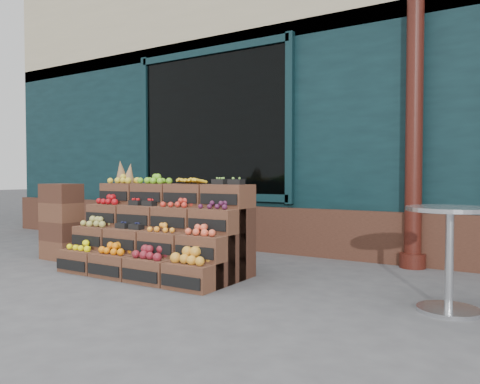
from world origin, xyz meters
The scene contains 6 objects.
ground centered at (0.00, 0.00, 0.00)m, with size 60.00×60.00×0.00m, color #49494C.
shop_facade centered at (0.00, 5.11, 2.40)m, with size 12.00×6.24×4.80m.
crate_display centered at (-1.01, 0.39, 0.37)m, with size 1.91×0.94×1.19m.
spare_crates centered at (-2.54, 0.36, 0.46)m, with size 0.47×0.33×0.92m.
bistro_table centered at (1.79, 0.44, 0.49)m, with size 0.62×0.62×0.78m.
shopkeeper centered at (-1.84, 2.65, 1.00)m, with size 0.73×0.48×1.99m, color #1D6525.
Camera 1 is at (2.29, -3.30, 1.01)m, focal length 35.00 mm.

